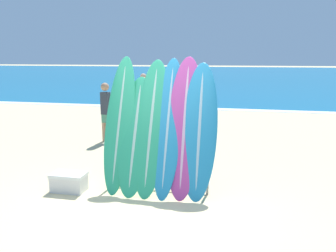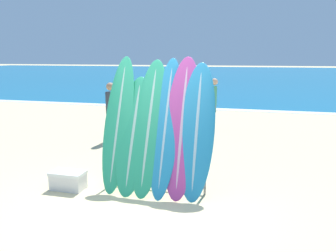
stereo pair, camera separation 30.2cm
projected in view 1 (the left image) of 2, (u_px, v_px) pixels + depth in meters
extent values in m
plane|color=beige|center=(143.00, 207.00, 5.07)|extent=(160.00, 160.00, 0.00)
cube|color=#146693|center=(226.00, 74.00, 42.95)|extent=(120.00, 60.00, 0.00)
cube|color=white|center=(204.00, 109.00, 14.51)|extent=(120.00, 0.60, 0.01)
cylinder|color=gray|center=(112.00, 161.00, 5.78)|extent=(0.04, 0.04, 0.95)
cylinder|color=gray|center=(208.00, 167.00, 5.44)|extent=(0.04, 0.04, 0.95)
cylinder|color=gray|center=(158.00, 138.00, 5.51)|extent=(1.73, 0.04, 0.04)
cylinder|color=gray|center=(159.00, 183.00, 5.68)|extent=(1.73, 0.04, 0.04)
ellipsoid|color=#289E70|center=(120.00, 123.00, 5.67)|extent=(0.50, 1.01, 2.30)
ellipsoid|color=#9AC3B3|center=(120.00, 123.00, 5.67)|extent=(0.09, 0.98, 2.21)
ellipsoid|color=#289E70|center=(135.00, 135.00, 5.57)|extent=(0.59, 0.97, 1.94)
ellipsoid|color=#9AC3B3|center=(135.00, 135.00, 5.57)|extent=(0.11, 0.94, 1.87)
ellipsoid|color=#289E70|center=(151.00, 126.00, 5.55)|extent=(0.57, 1.12, 2.25)
ellipsoid|color=#9AC3B3|center=(151.00, 126.00, 5.55)|extent=(0.10, 1.08, 2.16)
ellipsoid|color=teal|center=(168.00, 126.00, 5.49)|extent=(0.48, 1.12, 2.27)
ellipsoid|color=#98BACC|center=(168.00, 126.00, 5.49)|extent=(0.09, 1.09, 2.19)
ellipsoid|color=#B23D8E|center=(185.00, 126.00, 5.44)|extent=(0.59, 0.99, 2.30)
ellipsoid|color=#CAA1BE|center=(185.00, 126.00, 5.44)|extent=(0.11, 0.96, 2.21)
ellipsoid|color=teal|center=(200.00, 130.00, 5.36)|extent=(0.58, 0.91, 2.20)
ellipsoid|color=#98BACC|center=(200.00, 130.00, 5.36)|extent=(0.10, 0.89, 2.11)
cylinder|color=tan|center=(142.00, 107.00, 12.39)|extent=(0.11, 0.11, 0.79)
cylinder|color=tan|center=(145.00, 108.00, 12.27)|extent=(0.11, 0.11, 0.79)
cube|color=gold|center=(144.00, 100.00, 12.27)|extent=(0.26, 0.24, 0.24)
cube|color=gold|center=(143.00, 89.00, 12.18)|extent=(0.29, 0.26, 0.62)
sphere|color=tan|center=(143.00, 76.00, 12.09)|extent=(0.22, 0.22, 0.22)
cylinder|color=#A87A5B|center=(104.00, 128.00, 8.90)|extent=(0.11, 0.11, 0.76)
cylinder|color=#A87A5B|center=(109.00, 128.00, 8.84)|extent=(0.11, 0.11, 0.76)
cube|color=#478466|center=(106.00, 118.00, 8.82)|extent=(0.24, 0.17, 0.23)
cube|color=#2D333D|center=(106.00, 103.00, 8.73)|extent=(0.26, 0.19, 0.59)
sphere|color=#A87A5B|center=(105.00, 87.00, 8.64)|extent=(0.21, 0.21, 0.21)
cylinder|color=beige|center=(186.00, 107.00, 12.30)|extent=(0.12, 0.12, 0.83)
cylinder|color=beige|center=(191.00, 107.00, 12.21)|extent=(0.12, 0.12, 0.83)
cube|color=#282D38|center=(189.00, 99.00, 12.20)|extent=(0.27, 0.21, 0.25)
cube|color=white|center=(189.00, 87.00, 12.10)|extent=(0.29, 0.23, 0.65)
sphere|color=beige|center=(189.00, 74.00, 12.00)|extent=(0.23, 0.23, 0.23)
cylinder|color=tan|center=(207.00, 117.00, 10.53)|extent=(0.11, 0.11, 0.76)
cylinder|color=tan|center=(206.00, 116.00, 10.69)|extent=(0.11, 0.11, 0.76)
cube|color=#478466|center=(207.00, 108.00, 10.56)|extent=(0.17, 0.24, 0.23)
cube|color=#42996B|center=(207.00, 95.00, 10.47)|extent=(0.19, 0.26, 0.60)
sphere|color=tan|center=(208.00, 82.00, 10.38)|extent=(0.22, 0.22, 0.22)
cube|color=silver|center=(69.00, 184.00, 5.65)|extent=(0.57, 0.32, 0.26)
cube|color=white|center=(68.00, 175.00, 5.61)|extent=(0.59, 0.34, 0.06)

